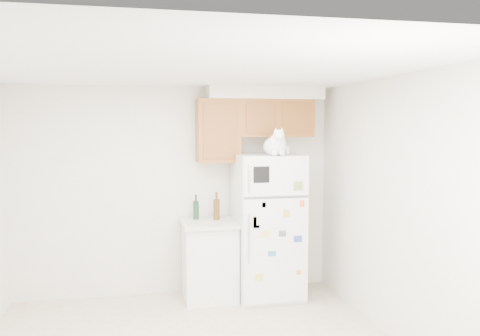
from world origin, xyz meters
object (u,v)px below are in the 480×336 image
object	(u,v)px
cat	(276,145)
storage_box_back	(277,150)
base_counter	(209,260)
bottle_green	(196,207)
refrigerator	(268,226)
bottle_amber	(217,206)
storage_box_front	(283,150)

from	to	relation	value
cat	storage_box_back	bearing A→B (deg)	70.58
base_counter	bottle_green	bearing A→B (deg)	128.19
storage_box_back	bottle_green	xyz separation A→B (m)	(-0.94, 0.23, -0.68)
refrigerator	cat	distance (m)	1.00
storage_box_back	bottle_green	distance (m)	1.18
refrigerator	storage_box_back	distance (m)	0.91
refrigerator	bottle_green	world-z (taller)	refrigerator
cat	bottle_amber	xyz separation A→B (m)	(-0.61, 0.43, -0.74)
refrigerator	base_counter	size ratio (longest dim) A/B	1.85
base_counter	bottle_amber	size ratio (longest dim) A/B	2.80
refrigerator	cat	world-z (taller)	cat
refrigerator	storage_box_back	world-z (taller)	storage_box_back
base_counter	storage_box_front	size ratio (longest dim) A/B	6.13
cat	bottle_green	distance (m)	1.23
base_counter	refrigerator	bearing A→B (deg)	-6.09
refrigerator	bottle_amber	size ratio (longest dim) A/B	5.17
cat	bottle_green	bearing A→B (deg)	149.63
storage_box_back	storage_box_front	bearing A→B (deg)	-53.89
storage_box_front	cat	bearing A→B (deg)	-103.15
refrigerator	cat	xyz separation A→B (m)	(0.02, -0.25, 0.97)
storage_box_back	storage_box_front	xyz separation A→B (m)	(0.06, -0.04, -0.01)
base_counter	bottle_amber	bearing A→B (deg)	44.29
storage_box_front	bottle_amber	world-z (taller)	storage_box_front
refrigerator	bottle_green	size ratio (longest dim) A/B	5.71
storage_box_back	bottle_amber	world-z (taller)	storage_box_back
storage_box_back	bottle_amber	bearing A→B (deg)	145.81
base_counter	storage_box_back	bearing A→B (deg)	-4.09
base_counter	storage_box_back	distance (m)	1.52
base_counter	cat	bearing A→B (deg)	-24.59
cat	storage_box_back	distance (m)	0.29
storage_box_front	bottle_green	distance (m)	1.23
refrigerator	storage_box_back	xyz separation A→B (m)	(0.12, 0.02, 0.90)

